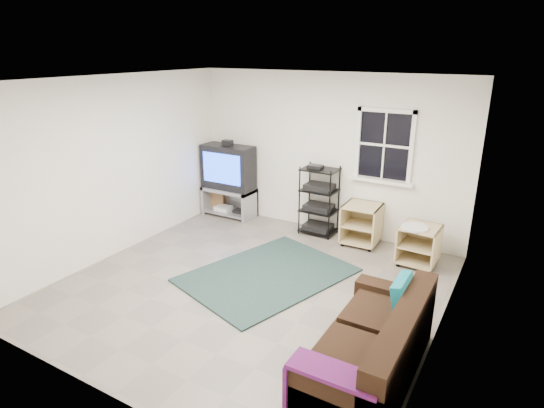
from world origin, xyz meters
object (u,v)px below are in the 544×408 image
Objects in this scene: av_rack at (319,205)px; side_table_left at (362,222)px; side_table_right at (419,242)px; tv_unit at (229,175)px; sofa at (372,350)px.

av_rack is 0.78m from side_table_left.
av_rack is 1.75m from side_table_right.
av_rack is at bearing 169.40° from side_table_right.
tv_unit reaches higher than av_rack.
tv_unit is 2.18× the size of side_table_left.
side_table_left reaches higher than side_table_right.
side_table_right is at bearing -10.60° from av_rack.
sofa is (0.19, -2.63, -0.04)m from side_table_right.
tv_unit is 0.77× the size of sofa.
tv_unit reaches higher than side_table_right.
sofa is at bearing -57.23° from av_rack.
tv_unit is 4.72m from sofa.
av_rack is at bearing 1.05° from tv_unit.
tv_unit is 1.22× the size of av_rack.
side_table_left is 0.35× the size of sofa.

